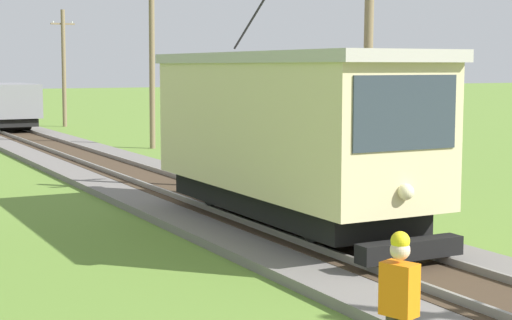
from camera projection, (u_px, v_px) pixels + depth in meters
name	position (u px, v px, depth m)	size (l,w,h in m)	color
red_tram	(286.00, 131.00, 17.28)	(2.60, 8.54, 4.79)	beige
freight_car	(8.00, 104.00, 43.09)	(2.40, 5.20, 2.31)	slate
utility_pole_near_tram	(368.00, 49.00, 21.31)	(1.40, 0.34, 7.75)	#7A664C
utility_pole_mid	(152.00, 57.00, 35.25)	(1.40, 0.38, 7.66)	#7A664C
utility_pole_far	(64.00, 67.00, 48.14)	(1.40, 0.40, 6.78)	#7A664C
track_worker	(399.00, 304.00, 8.92)	(0.35, 0.44, 1.78)	#38332D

